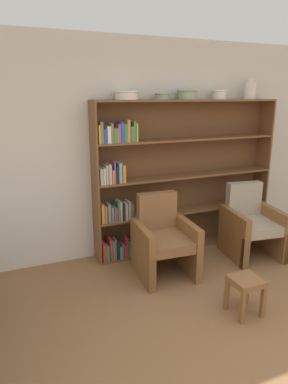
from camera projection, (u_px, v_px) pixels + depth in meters
name	position (u px, v px, depth m)	size (l,w,h in m)	color
ground_plane	(282.00, 379.00, 2.57)	(24.00, 24.00, 0.00)	brown
wall_back	(147.00, 149.00, 4.49)	(12.00, 0.06, 2.75)	silver
bookshelf	(172.00, 178.00, 4.57)	(2.57, 0.30, 2.01)	brown
bowl_sage	(127.00, 95.00, 4.01)	(0.30, 0.30, 0.10)	silver
bowl_copper	(162.00, 96.00, 4.19)	(0.19, 0.19, 0.08)	gray
bowl_brass	(187.00, 94.00, 4.31)	(0.26, 0.26, 0.12)	gray
bowl_olive	(219.00, 94.00, 4.49)	(0.20, 0.20, 0.12)	silver
vase_tall	(250.00, 90.00, 4.66)	(0.16, 0.16, 0.28)	silver
armchair_leather	(163.00, 240.00, 4.02)	(0.68, 0.72, 0.94)	brown
armchair_cushioned	(251.00, 225.00, 4.49)	(0.73, 0.76, 0.94)	brown
footstool	(246.00, 286.00, 3.28)	(0.28, 0.28, 0.38)	brown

